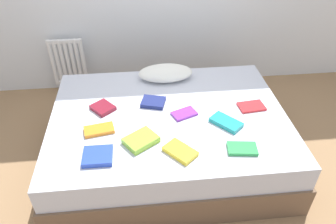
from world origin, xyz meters
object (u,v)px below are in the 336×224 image
radiator (68,62)px  textbook_yellow (180,151)px  textbook_green (242,149)px  textbook_maroon (103,108)px  textbook_red (251,106)px  textbook_blue (98,156)px  textbook_navy (153,102)px  pillow (166,73)px  textbook_orange (99,130)px  textbook_teal (226,122)px  textbook_purple (184,114)px  textbook_lime (141,140)px  bed (169,136)px

radiator → textbook_yellow: radiator is taller
textbook_green → textbook_yellow: bearing=-174.6°
textbook_maroon → textbook_yellow: 0.83m
textbook_red → textbook_blue: 1.36m
radiator → textbook_navy: size_ratio=2.77×
pillow → textbook_orange: size_ratio=2.27×
textbook_orange → textbook_teal: size_ratio=0.92×
textbook_orange → textbook_teal: textbook_teal is taller
textbook_green → textbook_yellow: textbook_yellow is taller
textbook_teal → textbook_navy: 0.66m
textbook_yellow → textbook_purple: bearing=127.0°
textbook_green → textbook_red: (0.23, 0.50, -0.00)m
textbook_green → textbook_lime: 0.75m
radiator → textbook_maroon: (0.46, -1.08, 0.13)m
textbook_green → textbook_red: size_ratio=0.98×
bed → textbook_purple: textbook_purple is taller
textbook_navy → textbook_blue: bearing=-109.4°
bed → textbook_red: textbook_red is taller
bed → textbook_orange: (-0.56, -0.17, 0.27)m
pillow → textbook_blue: 1.17m
textbook_lime → textbook_yellow: bearing=-61.8°
textbook_green → textbook_purple: bearing=135.4°
bed → textbook_blue: (-0.55, -0.46, 0.27)m
textbook_red → textbook_lime: bearing=-166.5°
textbook_green → textbook_orange: textbook_orange is taller
textbook_orange → bed: bearing=5.9°
radiator → textbook_red: 2.10m
bed → textbook_purple: (0.13, -0.03, 0.26)m
bed → textbook_lime: size_ratio=8.51×
textbook_purple → textbook_maroon: bearing=145.5°
pillow → textbook_yellow: size_ratio=2.24×
radiator → textbook_red: radiator is taller
textbook_yellow → radiator: bearing=170.9°
textbook_purple → textbook_blue: (-0.68, -0.44, 0.01)m
textbook_maroon → textbook_yellow: size_ratio=0.78×
textbook_teal → pillow: bearing=167.6°
textbook_green → textbook_orange: bearing=170.5°
bed → textbook_maroon: size_ratio=11.05×
textbook_teal → textbook_navy: same height
textbook_orange → textbook_blue: (0.01, -0.29, 0.00)m
radiator → textbook_maroon: radiator is taller
textbook_orange → textbook_yellow: bearing=-37.6°
textbook_red → textbook_maroon: textbook_maroon is taller
textbook_red → textbook_blue: (-1.27, -0.48, 0.01)m
textbook_green → textbook_lime: textbook_lime is taller
textbook_orange → textbook_lime: 0.36m
bed → textbook_navy: (-0.12, 0.15, 0.27)m
textbook_green → textbook_red: 0.55m
textbook_green → textbook_lime: (-0.73, 0.16, 0.01)m
textbook_red → textbook_navy: 0.85m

